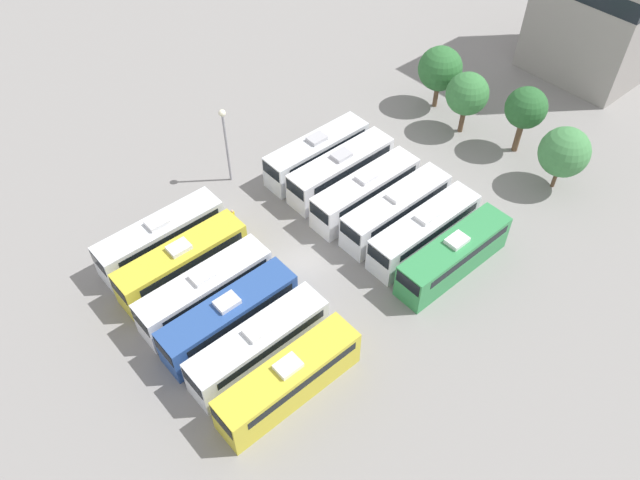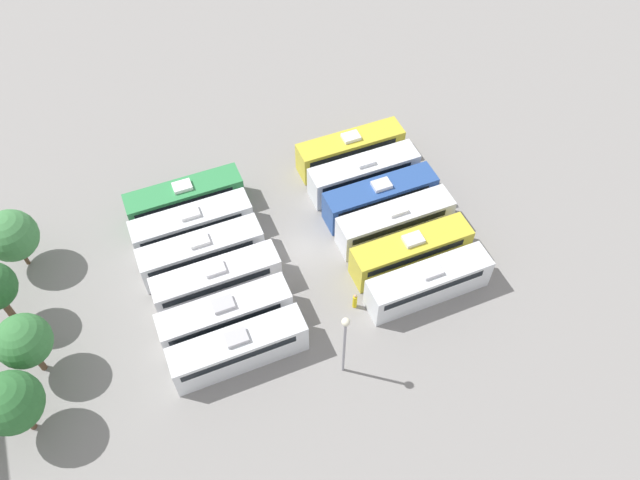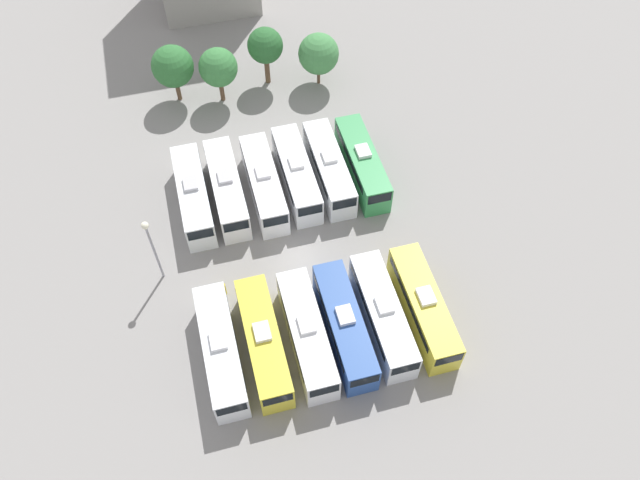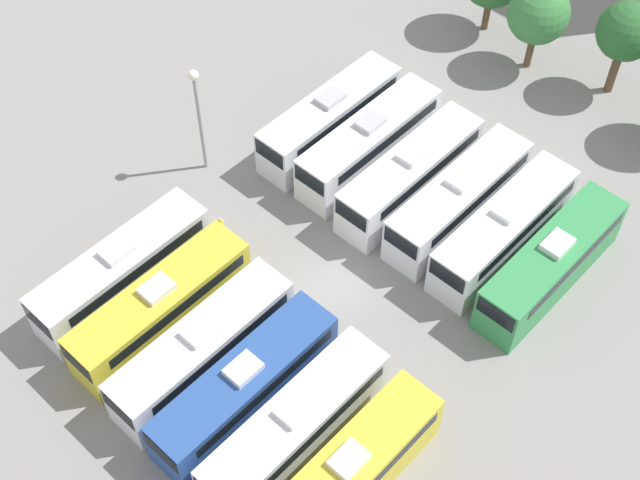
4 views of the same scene
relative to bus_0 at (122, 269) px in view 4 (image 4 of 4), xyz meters
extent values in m
plane|color=gray|center=(8.10, 7.70, -1.69)|extent=(121.87, 121.87, 0.00)
cube|color=silver|center=(0.00, -0.03, -0.15)|extent=(2.48, 10.17, 3.09)
cube|color=black|center=(0.00, 0.22, 0.71)|extent=(2.52, 8.65, 0.68)
cube|color=black|center=(0.00, -5.11, 0.70)|extent=(2.18, 0.08, 1.08)
cube|color=silver|center=(0.00, -0.03, 1.57)|extent=(1.20, 1.60, 0.35)
cube|color=gold|center=(3.27, -0.18, -0.15)|extent=(2.48, 10.17, 3.09)
cube|color=black|center=(3.27, 0.08, 0.71)|extent=(2.52, 8.65, 0.68)
cube|color=black|center=(3.27, -5.25, 0.70)|extent=(2.18, 0.08, 1.08)
cube|color=silver|center=(3.27, -0.18, 1.57)|extent=(1.20, 1.60, 0.35)
cube|color=silver|center=(6.62, -0.39, -0.15)|extent=(2.48, 10.17, 3.09)
cube|color=black|center=(6.62, -0.14, 0.71)|extent=(2.52, 8.65, 0.68)
cube|color=black|center=(6.62, -5.47, 0.70)|extent=(2.18, 0.08, 1.08)
cube|color=white|center=(6.62, -0.39, 1.57)|extent=(1.20, 1.60, 0.35)
cube|color=#284C93|center=(9.62, -0.43, -0.15)|extent=(2.48, 10.17, 3.09)
cube|color=black|center=(9.62, -0.17, 0.71)|extent=(2.52, 8.65, 0.68)
cube|color=black|center=(9.62, -5.50, 0.70)|extent=(2.18, 0.08, 1.08)
cube|color=silver|center=(9.62, -0.43, 1.57)|extent=(1.20, 1.60, 0.35)
cube|color=silver|center=(12.77, -0.30, -0.15)|extent=(2.48, 10.17, 3.09)
cube|color=black|center=(12.77, -0.04, 0.71)|extent=(2.52, 8.65, 0.68)
cube|color=white|center=(12.77, -0.30, 1.57)|extent=(1.20, 1.60, 0.35)
cube|color=gold|center=(16.10, -0.44, -0.15)|extent=(2.48, 10.17, 3.09)
cube|color=black|center=(16.10, -0.19, 0.71)|extent=(2.52, 8.65, 0.68)
cube|color=white|center=(16.10, -0.44, 1.57)|extent=(1.20, 1.60, 0.35)
cube|color=silver|center=(0.18, 15.70, -0.15)|extent=(2.48, 10.17, 3.09)
cube|color=black|center=(0.18, 15.96, 0.71)|extent=(2.52, 8.65, 0.68)
cube|color=black|center=(0.18, 10.63, 0.70)|extent=(2.18, 0.08, 1.08)
cube|color=#B2B2B7|center=(0.18, 15.70, 1.57)|extent=(1.20, 1.60, 0.35)
cube|color=white|center=(3.24, 15.77, -0.15)|extent=(2.48, 10.17, 3.09)
cube|color=black|center=(3.24, 16.03, 0.71)|extent=(2.52, 8.65, 0.68)
cube|color=black|center=(3.24, 10.70, 0.70)|extent=(2.18, 0.08, 1.08)
cube|color=#B2B2B7|center=(3.24, 15.77, 1.57)|extent=(1.20, 1.60, 0.35)
cube|color=white|center=(6.61, 15.44, -0.15)|extent=(2.48, 10.17, 3.09)
cube|color=black|center=(6.61, 15.69, 0.71)|extent=(2.52, 8.65, 0.68)
cube|color=black|center=(6.61, 10.36, 0.70)|extent=(2.18, 0.08, 1.08)
cube|color=silver|center=(6.61, 15.44, 1.57)|extent=(1.20, 1.60, 0.35)
cube|color=silver|center=(9.76, 15.80, -0.15)|extent=(2.48, 10.17, 3.09)
cube|color=black|center=(9.76, 16.06, 0.71)|extent=(2.52, 8.65, 0.68)
cube|color=black|center=(9.76, 10.73, 0.70)|extent=(2.18, 0.08, 1.08)
cube|color=white|center=(9.76, 15.80, 1.57)|extent=(1.20, 1.60, 0.35)
cube|color=silver|center=(12.85, 15.74, -0.15)|extent=(2.48, 10.17, 3.09)
cube|color=black|center=(12.85, 16.00, 0.71)|extent=(2.52, 8.65, 0.68)
cube|color=black|center=(12.85, 10.67, 0.70)|extent=(2.18, 0.08, 1.08)
cube|color=white|center=(12.85, 15.74, 1.57)|extent=(1.20, 1.60, 0.35)
cube|color=#338C4C|center=(16.02, 15.53, -0.15)|extent=(2.48, 10.17, 3.09)
cube|color=black|center=(16.02, 15.79, 0.71)|extent=(2.52, 8.65, 0.68)
cube|color=black|center=(16.02, 10.46, 0.70)|extent=(2.18, 0.08, 1.08)
cube|color=white|center=(16.02, 15.53, 1.57)|extent=(1.20, 1.60, 0.35)
cylinder|color=gold|center=(1.13, 5.83, -0.98)|extent=(0.36, 0.36, 1.42)
sphere|color=tan|center=(1.13, 5.83, -0.15)|extent=(0.24, 0.24, 0.24)
cylinder|color=gray|center=(-3.59, 8.93, 1.74)|extent=(0.20, 0.20, 6.86)
sphere|color=#EAE5C6|center=(-3.59, 8.93, 5.35)|extent=(0.60, 0.60, 0.60)
cylinder|color=brown|center=(0.70, 30.87, -0.33)|extent=(0.46, 0.46, 2.73)
cylinder|color=brown|center=(5.10, 29.59, -0.30)|extent=(0.47, 0.47, 2.79)
sphere|color=#387A3D|center=(5.10, 29.59, 2.48)|extent=(3.94, 3.94, 3.94)
cylinder|color=brown|center=(10.30, 31.15, 0.00)|extent=(0.54, 0.54, 3.38)
sphere|color=#28602D|center=(10.30, 31.15, 2.98)|extent=(3.70, 3.70, 3.70)
camera|label=1|loc=(32.84, -12.44, 34.77)|focal=35.00mm
camera|label=2|loc=(-22.20, 18.46, 41.19)|focal=35.00mm
camera|label=3|loc=(1.81, -22.17, 42.85)|focal=35.00mm
camera|label=4|loc=(26.41, -13.29, 36.85)|focal=50.00mm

